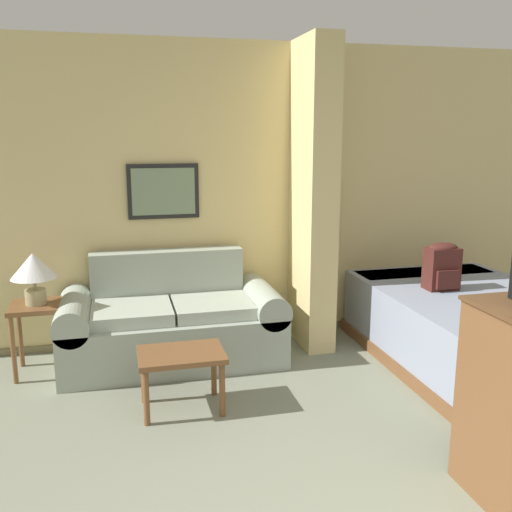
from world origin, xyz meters
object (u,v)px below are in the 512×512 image
table_lamp (33,269)px  bed (469,327)px  coffee_table (181,361)px  backpack (442,265)px  couch (172,323)px

table_lamp → bed: (3.37, -0.59, -0.54)m
coffee_table → bed: (2.37, 0.28, -0.05)m
bed → backpack: size_ratio=5.17×
backpack → table_lamp: bearing=172.4°
couch → table_lamp: bearing=-178.6°
table_lamp → coffee_table: bearing=-41.0°
couch → coffee_table: size_ratio=3.13×
couch → bed: bearing=-14.8°
backpack → bed: bearing=-42.7°
table_lamp → backpack: (3.19, -0.43, -0.05)m
bed → backpack: (-0.18, 0.17, 0.48)m
table_lamp → bed: 3.46m
coffee_table → bed: bearing=6.7°
couch → coffee_table: bearing=-91.7°
couch → table_lamp: (-1.02, -0.03, 0.52)m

